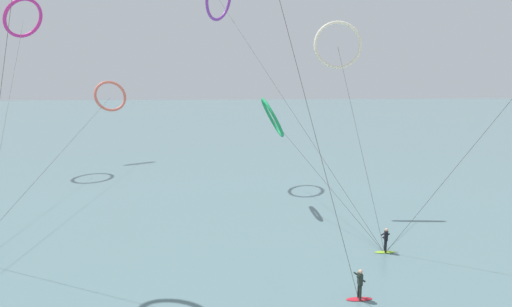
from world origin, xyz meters
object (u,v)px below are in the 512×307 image
kite_emerald (273,118)px  kite_magenta (23,18)px  surfer_crimson (360,287)px  kite_coral (110,96)px  kite_ivory (338,45)px  surfer_lime (386,242)px

kite_emerald → kite_magenta: kite_magenta is taller
surfer_crimson → kite_coral: (-22.52, 37.40, 8.25)m
surfer_crimson → kite_emerald: 17.43m
kite_ivory → kite_emerald: size_ratio=1.34×
kite_ivory → kite_emerald: 8.09m
kite_emerald → surfer_crimson: bearing=-172.2°
kite_ivory → kite_coral: size_ratio=0.36×
surfer_crimson → kite_ivory: bearing=169.2°
kite_emerald → kite_coral: (-19.72, 21.84, 0.91)m
surfer_crimson → kite_emerald: size_ratio=0.14×
surfer_crimson → kite_ivory: 20.01m
surfer_crimson → kite_magenta: bearing=-137.9°
surfer_crimson → kite_ivory: (2.48, 14.67, 13.39)m
kite_magenta → kite_emerald: bearing=85.7°
surfer_crimson → kite_magenta: 47.74m
kite_coral → kite_emerald: bearing=-78.1°
surfer_lime → kite_ivory: kite_ivory is taller
surfer_crimson → surfer_lime: bearing=145.2°
surfer_lime → kite_ivory: 16.28m
surfer_crimson → surfer_lime: 6.57m
surfer_lime → kite_magenta: size_ratio=0.06×
kite_coral → surfer_crimson: bearing=-89.1°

